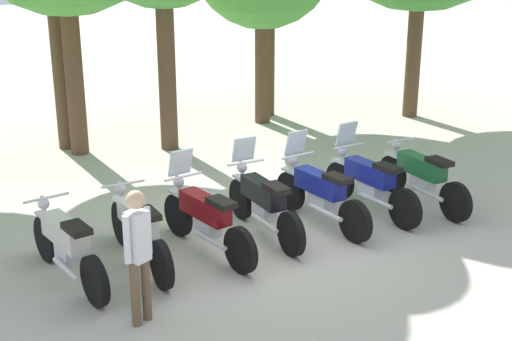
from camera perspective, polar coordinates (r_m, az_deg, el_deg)
name	(u,v)px	position (r m, az deg, el deg)	size (l,w,h in m)	color
ground_plane	(267,238)	(10.42, 0.92, -5.52)	(80.00, 80.00, 0.00)	#BCB7A8
motorcycle_0	(66,245)	(9.32, -15.09, -5.83)	(0.86, 2.12, 0.99)	black
motorcycle_1	(139,229)	(9.60, -9.48, -4.71)	(0.63, 2.18, 0.99)	black
motorcycle_2	(205,218)	(9.83, -4.12, -3.82)	(0.88, 2.11, 1.37)	black
motorcycle_3	(263,202)	(10.37, 0.56, -2.56)	(0.62, 2.18, 1.37)	black
motorcycle_4	(320,193)	(10.78, 5.16, -1.80)	(0.79, 2.14, 1.37)	black
motorcycle_5	(369,182)	(11.35, 9.16, -0.91)	(0.74, 2.15, 1.37)	black
motorcycle_6	(422,176)	(11.83, 13.26, -0.45)	(0.62, 2.18, 0.99)	black
person_0	(138,248)	(8.00, -9.50, -6.19)	(0.38, 0.30, 1.62)	brown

